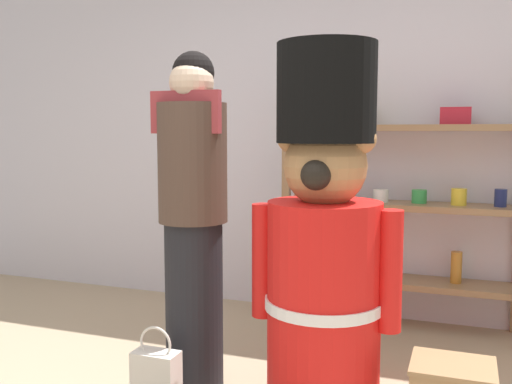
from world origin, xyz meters
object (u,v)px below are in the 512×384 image
person_shopper (193,216)px  merchandise_shelf (399,197)px  teddy_bear_guard (324,246)px  shopping_bag (156,381)px

person_shopper → merchandise_shelf: bearing=56.8°
teddy_bear_guard → person_shopper: bearing=179.1°
shopping_bag → teddy_bear_guard: bearing=22.6°
teddy_bear_guard → person_shopper: (-0.66, 0.01, 0.10)m
shopping_bag → person_shopper: bearing=81.8°
merchandise_shelf → person_shopper: merchandise_shelf is taller
merchandise_shelf → shopping_bag: 1.95m
teddy_bear_guard → shopping_bag: size_ratio=4.09×
merchandise_shelf → teddy_bear_guard: merchandise_shelf is taller
teddy_bear_guard → person_shopper: 0.67m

